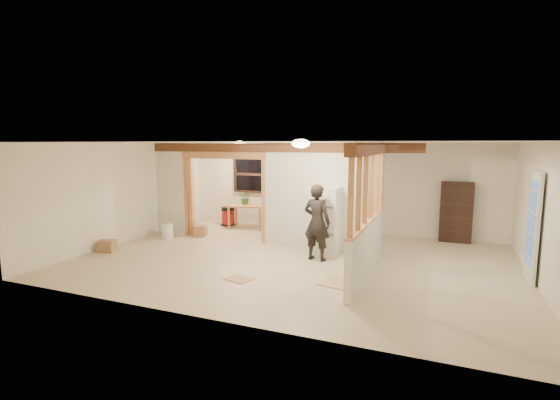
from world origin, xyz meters
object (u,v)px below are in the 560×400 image
at_px(woman, 317,222).
at_px(shop_vac, 228,216).
at_px(bookshelf, 456,212).
at_px(refrigerator, 325,220).
at_px(work_table, 248,217).

height_order(woman, shop_vac, woman).
bearing_deg(bookshelf, shop_vac, -177.18).
bearing_deg(woman, bookshelf, -124.01).
bearing_deg(bookshelf, refrigerator, -141.43).
distance_m(woman, bookshelf, 4.00).
bearing_deg(woman, shop_vac, -25.44).
height_order(refrigerator, woman, woman).
xyz_separation_m(refrigerator, bookshelf, (2.78, 2.21, 0.01)).
relative_size(shop_vac, bookshelf, 0.38).
bearing_deg(refrigerator, work_table, 148.51).
distance_m(refrigerator, shop_vac, 4.10).
relative_size(work_table, bookshelf, 0.72).
bearing_deg(work_table, woman, -52.14).
xyz_separation_m(work_table, bookshelf, (5.64, 0.46, 0.42)).
bearing_deg(woman, refrigerator, -79.82).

